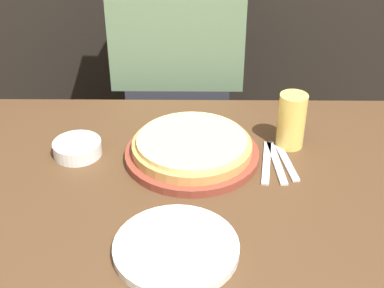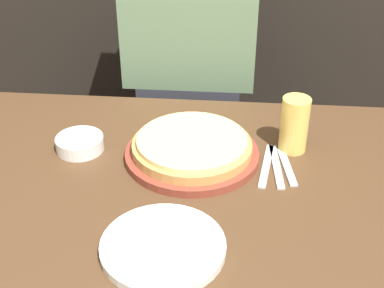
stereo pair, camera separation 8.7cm
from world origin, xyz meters
The scene contains 9 objects.
dining_table centered at (0.00, 0.00, 0.36)m, with size 1.42×0.80×0.73m.
pizza_on_board centered at (0.08, 0.09, 0.75)m, with size 0.33×0.33×0.06m.
beer_glass centered at (0.33, 0.15, 0.81)m, with size 0.07×0.07×0.14m.
dinner_plate centered at (0.05, -0.24, 0.74)m, with size 0.25×0.25×0.02m.
side_bowl centered at (-0.21, 0.10, 0.75)m, with size 0.12×0.12×0.04m.
fork centered at (0.26, 0.07, 0.73)m, with size 0.04×0.19×0.00m.
dinner_knife centered at (0.29, 0.07, 0.73)m, with size 0.03×0.19×0.00m.
spoon centered at (0.31, 0.07, 0.73)m, with size 0.04×0.16×0.00m.
diner_person centered at (0.03, 0.60, 0.66)m, with size 0.41×0.21×1.34m.
Camera 1 is at (0.09, -1.02, 1.47)m, focal length 50.00 mm.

